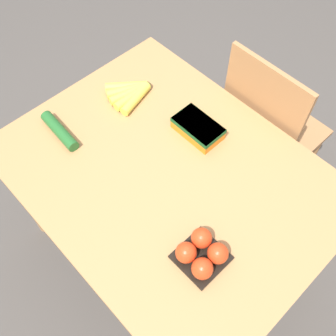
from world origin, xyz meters
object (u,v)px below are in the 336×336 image
(chair, at_px, (267,131))
(tomato_pack, at_px, (202,254))
(banana_bunch, at_px, (131,93))
(cucumber_near, at_px, (60,131))
(carrot_bag, at_px, (198,127))

(chair, bearing_deg, tomato_pack, 110.19)
(banana_bunch, xyz_separation_m, cucumber_near, (-0.03, -0.33, 0.00))
(banana_bunch, height_order, tomato_pack, tomato_pack)
(tomato_pack, relative_size, cucumber_near, 0.73)
(carrot_bag, xyz_separation_m, cucumber_near, (-0.36, -0.39, -0.01))
(carrot_bag, bearing_deg, chair, 76.88)
(chair, height_order, banana_bunch, chair)
(banana_bunch, height_order, cucumber_near, cucumber_near)
(tomato_pack, distance_m, cucumber_near, 0.73)
(tomato_pack, xyz_separation_m, carrot_bag, (-0.36, 0.36, -0.01))
(banana_bunch, bearing_deg, chair, 47.73)
(chair, bearing_deg, banana_bunch, 48.30)
(tomato_pack, height_order, cucumber_near, tomato_pack)
(chair, height_order, tomato_pack, chair)
(chair, relative_size, tomato_pack, 6.38)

